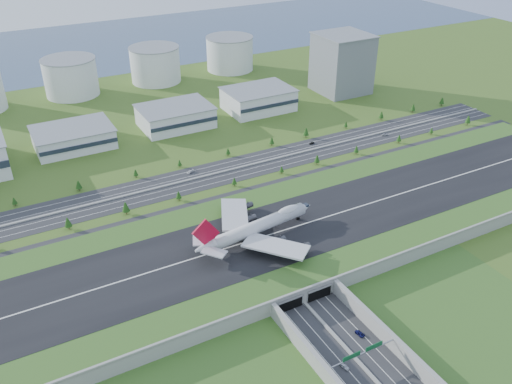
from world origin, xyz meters
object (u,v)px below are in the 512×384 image
car_2 (360,333)px  car_7 (190,172)px  car_0 (344,366)px  car_5 (312,143)px  car_6 (385,135)px  boeing_747 (257,227)px  office_tower (342,64)px

car_2 → car_7: (-7.90, 185.27, 0.13)m
car_0 → car_5: 227.37m
car_0 → car_6: 253.11m
boeing_747 → car_7: size_ratio=13.84×
car_0 → car_7: 198.04m
boeing_747 → car_5: size_ratio=18.17×
office_tower → boeing_747: bearing=-135.8°
boeing_747 → car_6: boeing_747 is taller
car_5 → car_7: size_ratio=0.76×
boeing_747 → car_2: 83.61m
car_7 → car_6: bearing=64.7°
car_5 → car_0: bearing=-31.4°
car_5 → car_6: bearing=75.3°
office_tower → car_5: office_tower is taller
boeing_747 → car_0: 95.69m
boeing_747 → car_2: boeing_747 is taller
car_0 → car_6: (175.66, 182.24, -0.16)m
car_6 → car_0: bearing=154.2°
car_6 → office_tower: bearing=1.5°
car_5 → boeing_747: bearing=-47.2°
car_2 → car_6: (157.59, 169.73, -0.02)m
car_0 → car_5: bearing=46.0°
car_2 → car_7: 185.44m
car_7 → car_0: bearing=-22.9°
boeing_747 → car_7: bearing=81.1°
car_7 → boeing_747: bearing=-21.0°
car_6 → car_7: 166.22m
car_2 → car_5: (95.66, 184.38, 0.01)m
boeing_747 → car_5: boeing_747 is taller
boeing_747 → car_2: bearing=-90.9°
car_0 → car_7: (10.17, 197.78, -0.01)m
car_5 → car_6: 63.64m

